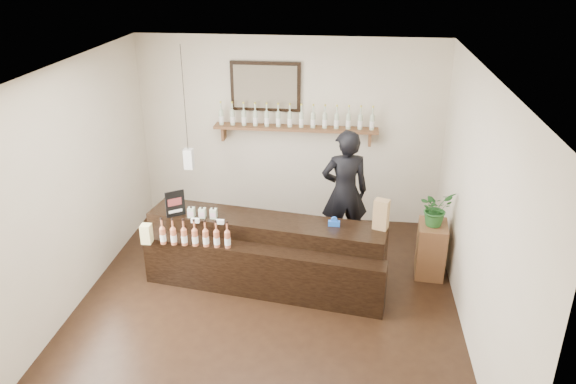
{
  "coord_description": "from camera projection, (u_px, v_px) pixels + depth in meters",
  "views": [
    {
      "loc": [
        0.9,
        -5.45,
        3.95
      ],
      "look_at": [
        0.18,
        0.7,
        1.22
      ],
      "focal_mm": 35.0,
      "sensor_mm": 36.0,
      "label": 1
    }
  ],
  "objects": [
    {
      "name": "tape_dispenser",
      "position": [
        334.0,
        222.0,
        6.76
      ],
      "size": [
        0.14,
        0.05,
        0.12
      ],
      "color": "blue",
      "rests_on": "counter"
    },
    {
      "name": "potted_plant",
      "position": [
        436.0,
        208.0,
        7.0
      ],
      "size": [
        0.54,
        0.53,
        0.46
      ],
      "primitive_type": "imported",
      "rotation": [
        0.0,
        0.0,
        0.6
      ],
      "color": "#255C25",
      "rests_on": "side_cabinet"
    },
    {
      "name": "ground",
      "position": [
        266.0,
        309.0,
        6.64
      ],
      "size": [
        5.0,
        5.0,
        0.0
      ],
      "primitive_type": "plane",
      "color": "black",
      "rests_on": "ground"
    },
    {
      "name": "room_shell",
      "position": [
        263.0,
        176.0,
        5.95
      ],
      "size": [
        5.0,
        5.0,
        5.0
      ],
      "color": "beige",
      "rests_on": "ground"
    },
    {
      "name": "side_cabinet",
      "position": [
        431.0,
        249.0,
        7.23
      ],
      "size": [
        0.39,
        0.52,
        0.71
      ],
      "color": "brown",
      "rests_on": "ground"
    },
    {
      "name": "paper_bag",
      "position": [
        381.0,
        214.0,
        6.64
      ],
      "size": [
        0.2,
        0.18,
        0.37
      ],
      "color": "brown",
      "rests_on": "counter"
    },
    {
      "name": "back_wall_decor",
      "position": [
        279.0,
        111.0,
        8.1
      ],
      "size": [
        2.66,
        0.96,
        1.69
      ],
      "color": "brown",
      "rests_on": "ground"
    },
    {
      "name": "promo_sign",
      "position": [
        175.0,
        204.0,
        6.96
      ],
      "size": [
        0.21,
        0.15,
        0.34
      ],
      "color": "black",
      "rests_on": "counter"
    },
    {
      "name": "counter",
      "position": [
        264.0,
        255.0,
        7.02
      ],
      "size": [
        3.04,
        1.25,
        0.98
      ],
      "color": "black",
      "rests_on": "ground"
    },
    {
      "name": "shopkeeper",
      "position": [
        345.0,
        184.0,
        7.56
      ],
      "size": [
        0.81,
        0.61,
        1.99
      ],
      "primitive_type": "imported",
      "rotation": [
        0.0,
        0.0,
        3.35
      ],
      "color": "black",
      "rests_on": "ground"
    }
  ]
}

